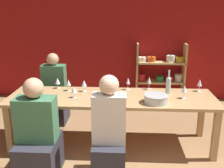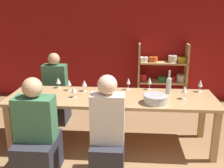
% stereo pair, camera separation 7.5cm
% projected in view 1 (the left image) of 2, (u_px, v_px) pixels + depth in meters
% --- Properties ---
extents(wall_back_red, '(8.80, 0.06, 2.70)m').
position_uv_depth(wall_back_red, '(122.00, 36.00, 5.46)').
color(wall_back_red, '#A31919').
rests_on(wall_back_red, ground_plane).
extents(shelf_unit, '(1.00, 0.30, 1.23)m').
position_uv_depth(shelf_unit, '(160.00, 77.00, 5.46)').
color(shelf_unit, tan).
rests_on(shelf_unit, ground_plane).
extents(dining_table, '(2.88, 0.84, 0.74)m').
position_uv_depth(dining_table, '(112.00, 102.00, 3.67)').
color(dining_table, tan).
rests_on(dining_table, ground_plane).
extents(mixing_bowl, '(0.32, 0.32, 0.11)m').
position_uv_depth(mixing_bowl, '(156.00, 98.00, 3.39)').
color(mixing_bowl, '#B7BABC').
rests_on(mixing_bowl, dining_table).
extents(wine_bottle_green, '(0.07, 0.07, 0.35)m').
position_uv_depth(wine_bottle_green, '(168.00, 84.00, 3.72)').
color(wine_bottle_green, '#B2C6C1').
rests_on(wine_bottle_green, dining_table).
extents(wine_glass_red_a, '(0.07, 0.07, 0.19)m').
position_uv_depth(wine_glass_red_a, '(149.00, 81.00, 3.92)').
color(wine_glass_red_a, white).
rests_on(wine_glass_red_a, dining_table).
extents(wine_glass_red_b, '(0.07, 0.07, 0.17)m').
position_uv_depth(wine_glass_red_b, '(69.00, 83.00, 3.86)').
color(wine_glass_red_b, white).
rests_on(wine_glass_red_b, dining_table).
extents(wine_glass_white_a, '(0.08, 0.08, 0.16)m').
position_uv_depth(wine_glass_white_a, '(58.00, 81.00, 3.98)').
color(wine_glass_white_a, white).
rests_on(wine_glass_white_a, dining_table).
extents(wine_glass_red_c, '(0.07, 0.07, 0.19)m').
position_uv_depth(wine_glass_red_c, '(128.00, 81.00, 3.90)').
color(wine_glass_red_c, white).
rests_on(wine_glass_red_c, dining_table).
extents(wine_glass_white_b, '(0.08, 0.08, 0.15)m').
position_uv_depth(wine_glass_white_b, '(26.00, 90.00, 3.57)').
color(wine_glass_white_b, white).
rests_on(wine_glass_white_b, dining_table).
extents(wine_glass_red_d, '(0.08, 0.08, 0.17)m').
position_uv_depth(wine_glass_red_d, '(84.00, 84.00, 3.83)').
color(wine_glass_red_d, white).
rests_on(wine_glass_red_d, dining_table).
extents(wine_glass_white_c, '(0.07, 0.07, 0.16)m').
position_uv_depth(wine_glass_white_c, '(74.00, 90.00, 3.57)').
color(wine_glass_white_c, white).
rests_on(wine_glass_white_c, dining_table).
extents(wine_glass_white_d, '(0.08, 0.08, 0.18)m').
position_uv_depth(wine_glass_white_d, '(184.00, 89.00, 3.53)').
color(wine_glass_white_d, white).
rests_on(wine_glass_white_d, dining_table).
extents(wine_glass_red_e, '(0.07, 0.07, 0.18)m').
position_uv_depth(wine_glass_red_e, '(200.00, 83.00, 3.83)').
color(wine_glass_red_e, white).
rests_on(wine_glass_red_e, dining_table).
extents(cell_phone, '(0.16, 0.10, 0.01)m').
position_uv_depth(cell_phone, '(42.00, 98.00, 3.55)').
color(cell_phone, silver).
rests_on(cell_phone, dining_table).
extents(person_near_a, '(0.45, 0.56, 1.21)m').
position_uv_depth(person_near_a, '(38.00, 142.00, 3.04)').
color(person_near_a, '#2D2D38').
rests_on(person_near_a, ground_plane).
extents(person_far_a, '(0.39, 0.49, 1.21)m').
position_uv_depth(person_far_a, '(55.00, 97.00, 4.51)').
color(person_far_a, '#2D2D38').
rests_on(person_far_a, ground_plane).
extents(person_near_b, '(0.38, 0.47, 1.25)m').
position_uv_depth(person_near_b, '(109.00, 141.00, 2.99)').
color(person_near_b, '#2D2D38').
rests_on(person_near_b, ground_plane).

